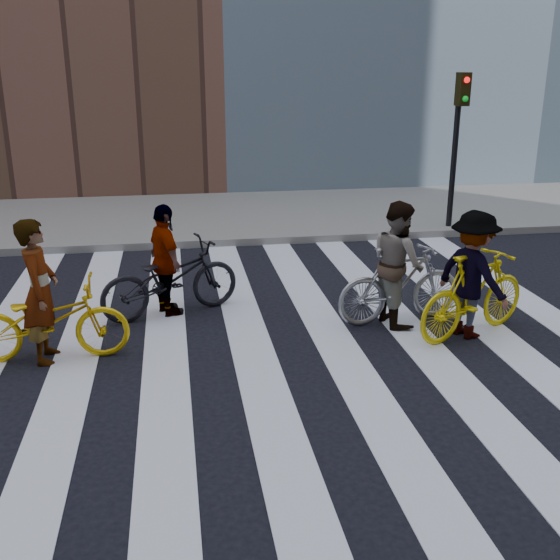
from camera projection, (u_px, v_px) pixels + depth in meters
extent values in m
plane|color=black|center=(295.00, 347.00, 8.48)|extent=(100.00, 100.00, 0.00)
cube|color=gray|center=(236.00, 215.00, 15.48)|extent=(100.00, 5.00, 0.15)
cube|color=white|center=(75.00, 361.00, 8.05)|extent=(0.55, 10.00, 0.01)
cube|color=white|center=(166.00, 355.00, 8.22)|extent=(0.55, 10.00, 0.01)
cube|color=white|center=(252.00, 349.00, 8.39)|extent=(0.55, 10.00, 0.01)
cube|color=white|center=(336.00, 344.00, 8.56)|extent=(0.55, 10.00, 0.01)
cube|color=white|center=(416.00, 338.00, 8.73)|extent=(0.55, 10.00, 0.01)
cube|color=white|center=(493.00, 333.00, 8.90)|extent=(0.55, 10.00, 0.01)
cylinder|color=black|center=(454.00, 158.00, 13.71)|extent=(0.12, 0.12, 3.20)
cube|color=black|center=(463.00, 89.00, 13.13)|extent=(0.22, 0.28, 0.65)
sphere|color=red|center=(467.00, 80.00, 12.93)|extent=(0.12, 0.12, 0.12)
sphere|color=#0CCC26|center=(465.00, 99.00, 13.05)|extent=(0.12, 0.12, 0.12)
imported|color=yellow|center=(48.00, 321.00, 7.98)|extent=(1.94, 0.68, 1.02)
imported|color=#9999A2|center=(400.00, 284.00, 9.14)|extent=(1.91, 0.78, 1.12)
imported|color=yellow|center=(474.00, 294.00, 8.68)|extent=(1.99, 1.28, 1.16)
imported|color=black|center=(170.00, 279.00, 9.42)|extent=(2.19, 1.41, 1.09)
imported|color=slate|center=(40.00, 291.00, 7.85)|extent=(0.43, 0.65, 1.78)
imported|color=slate|center=(398.00, 263.00, 9.04)|extent=(0.77, 0.93, 1.74)
imported|color=slate|center=(472.00, 275.00, 8.58)|extent=(1.03, 1.27, 1.71)
imported|color=slate|center=(166.00, 261.00, 9.33)|extent=(0.71, 1.04, 1.63)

